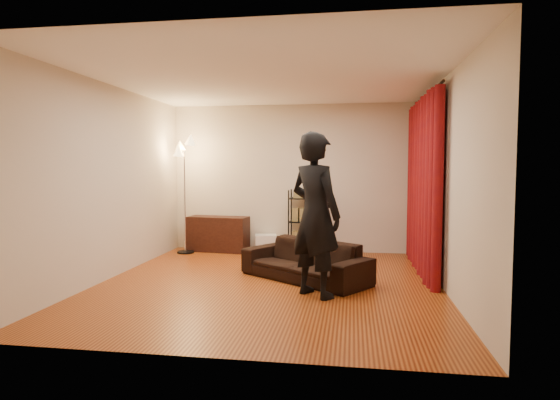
% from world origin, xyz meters
% --- Properties ---
extents(floor, '(5.00, 5.00, 0.00)m').
position_xyz_m(floor, '(0.00, 0.00, 0.00)').
color(floor, '#984D1C').
rests_on(floor, ground).
extents(ceiling, '(5.00, 5.00, 0.00)m').
position_xyz_m(ceiling, '(0.00, 0.00, 2.70)').
color(ceiling, white).
rests_on(ceiling, ground).
extents(wall_back, '(5.00, 0.00, 5.00)m').
position_xyz_m(wall_back, '(0.00, 2.50, 1.35)').
color(wall_back, beige).
rests_on(wall_back, ground).
extents(wall_front, '(5.00, 0.00, 5.00)m').
position_xyz_m(wall_front, '(0.00, -2.50, 1.35)').
color(wall_front, beige).
rests_on(wall_front, ground).
extents(wall_left, '(0.00, 5.00, 5.00)m').
position_xyz_m(wall_left, '(-2.25, 0.00, 1.35)').
color(wall_left, beige).
rests_on(wall_left, ground).
extents(wall_right, '(0.00, 5.00, 5.00)m').
position_xyz_m(wall_right, '(2.25, 0.00, 1.35)').
color(wall_right, beige).
rests_on(wall_right, ground).
extents(curtain_rod, '(0.04, 2.65, 0.04)m').
position_xyz_m(curtain_rod, '(2.15, 1.12, 2.58)').
color(curtain_rod, black).
rests_on(curtain_rod, wall_right).
extents(curtain, '(0.22, 2.65, 2.55)m').
position_xyz_m(curtain, '(2.13, 1.12, 1.28)').
color(curtain, maroon).
rests_on(curtain, ground).
extents(sofa, '(1.92, 1.66, 0.54)m').
position_xyz_m(sofa, '(0.45, 0.27, 0.27)').
color(sofa, black).
rests_on(sofa, ground).
extents(person, '(0.86, 0.82, 1.97)m').
position_xyz_m(person, '(0.65, -0.52, 0.99)').
color(person, black).
rests_on(person, ground).
extents(media_cabinet, '(1.14, 0.53, 0.64)m').
position_xyz_m(media_cabinet, '(-1.36, 2.23, 0.32)').
color(media_cabinet, black).
rests_on(media_cabinet, ground).
extents(storage_boxes, '(0.45, 0.39, 0.32)m').
position_xyz_m(storage_boxes, '(-0.48, 2.31, 0.16)').
color(storage_boxes, silver).
rests_on(storage_boxes, ground).
extents(wire_shelf, '(0.57, 0.43, 1.15)m').
position_xyz_m(wire_shelf, '(0.24, 2.25, 0.58)').
color(wire_shelf, black).
rests_on(wire_shelf, ground).
extents(floor_lamp, '(0.41, 0.41, 2.05)m').
position_xyz_m(floor_lamp, '(-1.90, 1.95, 1.02)').
color(floor_lamp, silver).
rests_on(floor_lamp, ground).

